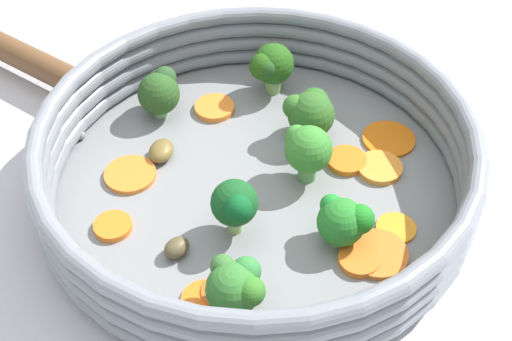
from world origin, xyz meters
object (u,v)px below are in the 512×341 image
Objects in this scene: carrot_slice_1 at (359,260)px; broccoli_floret_2 at (236,286)px; carrot_slice_9 at (378,254)px; carrot_slice_4 at (380,168)px; broccoli_floret_6 at (344,221)px; carrot_slice_0 at (225,292)px; mushroom_piece_0 at (161,151)px; broccoli_floret_0 at (272,65)px; broccoli_floret_3 at (306,148)px; broccoli_floret_4 at (236,205)px; mushroom_piece_1 at (177,248)px; carrot_slice_3 at (396,228)px; broccoli_floret_5 at (160,90)px; carrot_slice_7 at (130,175)px; carrot_slice_2 at (389,139)px; carrot_slice_6 at (214,108)px; carrot_slice_10 at (113,226)px; carrot_slice_8 at (347,160)px; carrot_slice_5 at (204,300)px; broccoli_floret_1 at (310,112)px; skillet at (256,188)px.

broccoli_floret_2 is at bearing 36.17° from carrot_slice_1.
broccoli_floret_2 is at bearing 35.83° from carrot_slice_9.
carrot_slice_4 is 0.09m from broccoli_floret_6.
mushroom_piece_0 reaches higher than carrot_slice_0.
mushroom_piece_0 is at bearing 54.36° from broccoli_floret_0.
broccoli_floret_4 is at bearing 59.76° from broccoli_floret_3.
broccoli_floret_3 reaches higher than mushroom_piece_1.
carrot_slice_3 is 0.25m from broccoli_floret_5.
broccoli_floret_3 is at bearing -168.03° from carrot_slice_7.
broccoli_floret_2 is at bearing 95.05° from broccoli_floret_0.
carrot_slice_6 is at bearing -3.33° from carrot_slice_2.
broccoli_floret_0 reaches higher than carrot_slice_10.
mushroom_piece_1 is at bearing 17.53° from broccoli_floret_6.
carrot_slice_3 is 0.71× the size of broccoli_floret_2.
broccoli_floret_6 reaches higher than mushroom_piece_0.
broccoli_floret_0 is at bearing -45.21° from carrot_slice_8.
carrot_slice_10 reaches higher than carrot_slice_5.
carrot_slice_3 and carrot_slice_5 have the same top height.
carrot_slice_4 is 0.17m from carrot_slice_6.
carrot_slice_5 is at bearing 114.96° from broccoli_floret_5.
broccoli_floret_4 reaches higher than carrot_slice_1.
broccoli_floret_5 is (0.12, -0.20, -0.00)m from broccoli_floret_2.
broccoli_floret_3 is (-0.15, -0.03, 0.03)m from carrot_slice_7.
carrot_slice_9 reaches higher than carrot_slice_2.
broccoli_floret_2 reaches higher than carrot_slice_3.
carrot_slice_6 is at bearing -41.06° from carrot_slice_9.
carrot_slice_8 is at bearing -78.55° from carrot_slice_1.
broccoli_floret_1 is 0.12m from broccoli_floret_6.
carrot_slice_10 is at bearing 64.99° from broccoli_floret_0.
broccoli_floret_6 is (-0.14, 0.13, 0.02)m from carrot_slice_6.
carrot_slice_4 is at bearing -118.61° from broccoli_floret_2.
broccoli_floret_0 is (0.01, -0.12, 0.04)m from skillet.
carrot_slice_0 is 0.05m from mushroom_piece_1.
skillet is at bearing -95.71° from carrot_slice_5.
carrot_slice_1 is at bearing 155.82° from mushroom_piece_0.
carrot_slice_7 is at bearing 30.33° from broccoli_floret_1.
broccoli_floret_1 is 0.13m from mushroom_piece_0.
skillet is 0.09m from mushroom_piece_0.
broccoli_floret_3 reaches higher than carrot_slice_8.
broccoli_floret_3 reaches higher than carrot_slice_1.
carrot_slice_9 is at bearing 119.95° from broccoli_floret_1.
broccoli_floret_4 is 0.06m from mushroom_piece_1.
carrot_slice_5 is at bearing 36.35° from carrot_slice_3.
broccoli_floret_1 reaches higher than carrot_slice_5.
mushroom_piece_0 is 0.11m from mushroom_piece_1.
broccoli_floret_4 is (-0.01, -0.07, 0.03)m from carrot_slice_5.
carrot_slice_2 is 2.17× the size of mushroom_piece_1.
mushroom_piece_0 is (0.21, -0.04, 0.01)m from carrot_slice_3.
broccoli_floret_2 reaches higher than carrot_slice_0.
broccoli_floret_2 is (-0.01, 0.13, 0.03)m from skillet.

